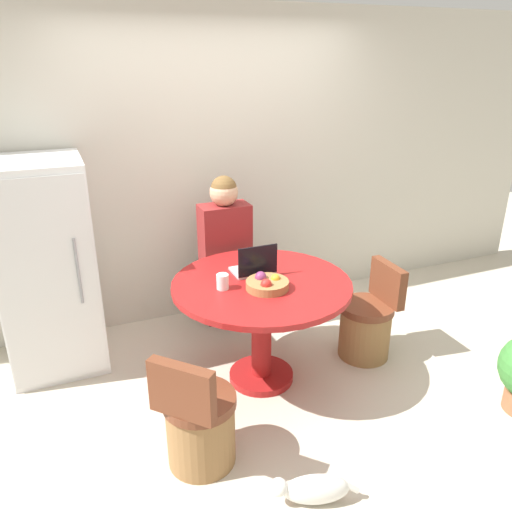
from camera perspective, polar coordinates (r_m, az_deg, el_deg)
name	(u,v)px	position (r m, az deg, el deg)	size (l,w,h in m)	color
ground_plane	(286,394)	(3.63, 3.40, -15.43)	(12.00, 12.00, 0.00)	beige
wall_back	(215,169)	(4.33, -4.73, 9.90)	(7.00, 0.06, 2.60)	beige
refrigerator	(47,267)	(3.90, -22.74, -1.20)	(0.65, 0.72, 1.56)	white
dining_table	(262,305)	(3.45, 0.64, -5.58)	(1.22, 1.22, 0.78)	maroon
chair_near_left_corner	(199,425)	(2.99, -6.52, -18.61)	(0.48, 0.48, 0.75)	olive
chair_right_side	(367,325)	(3.99, 12.60, -7.67)	(0.41, 0.41, 0.75)	olive
person_seated	(224,246)	(4.11, -3.73, 1.16)	(0.40, 0.37, 1.34)	#2D2D38
laptop	(254,267)	(3.48, -0.21, -1.26)	(0.28, 0.21, 0.23)	#B7B7BC
fruit_bowl	(267,284)	(3.26, 1.27, -3.19)	(0.28, 0.28, 0.10)	olive
coffee_cup	(223,282)	(3.26, -3.84, -2.94)	(0.08, 0.08, 0.10)	white
cat	(313,489)	(2.90, 6.49, -24.94)	(0.46, 0.23, 0.17)	white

